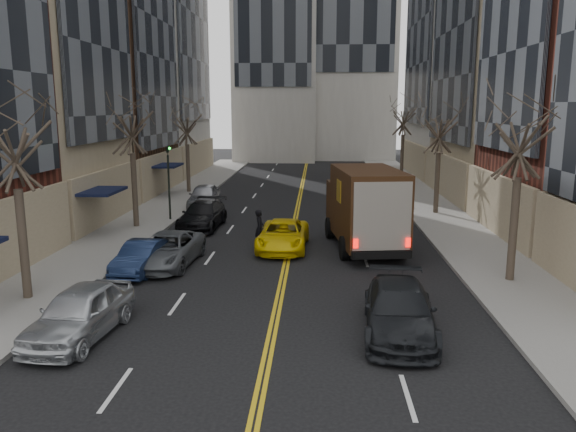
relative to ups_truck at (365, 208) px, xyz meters
name	(u,v)px	position (x,y,z in m)	size (l,w,h in m)	color
sidewalk_left	(166,205)	(-12.58, 10.90, -1.89)	(4.00, 66.00, 0.15)	slate
sidewalk_right	(432,208)	(5.42, 10.90, -1.89)	(4.00, 66.00, 0.15)	slate
tree_lf_near	(12,121)	(-12.38, -8.10, 4.27)	(3.20, 3.20, 8.41)	#382D23
tree_lf_mid	(130,109)	(-12.38, 3.90, 4.63)	(3.20, 3.20, 8.91)	#382D23
tree_lf_far	(186,116)	(-12.38, 16.90, 4.06)	(3.20, 3.20, 8.12)	#382D23
tree_rt_near	(523,114)	(5.22, -5.10, 4.49)	(3.20, 3.20, 8.71)	#382D23
tree_rt_mid	(440,116)	(5.22, 8.90, 4.20)	(3.20, 3.20, 8.32)	#382D23
tree_rt_far	(404,106)	(5.22, 23.90, 4.77)	(3.20, 3.20, 9.11)	#382D23
traffic_signal	(169,174)	(-10.98, 5.89, 0.85)	(0.29, 0.26, 4.70)	black
ups_truck	(365,208)	(0.00, 0.00, 0.00)	(3.63, 7.42, 3.91)	black
observer_sedan	(399,310)	(0.22, -10.31, -1.23)	(2.46, 5.23, 1.47)	black
taxi	(283,235)	(-3.88, -0.33, -1.29)	(2.26, 4.90, 1.36)	yellow
pedestrian	(260,228)	(-5.06, 0.30, -1.07)	(0.66, 0.43, 1.80)	black
parked_lf_a	(80,313)	(-9.21, -11.10, -1.19)	(1.83, 4.54, 1.55)	#B9BDC1
parked_lf_b	(141,257)	(-9.48, -4.38, -1.33)	(1.34, 3.85, 1.27)	#13203E
parked_lf_c	(167,250)	(-8.68, -3.38, -1.27)	(2.31, 5.00, 1.39)	#52555A
parked_lf_d	(203,215)	(-8.68, 4.21, -1.24)	(2.05, 5.04, 1.46)	black
parked_lf_e	(204,196)	(-9.88, 10.66, -1.18)	(1.86, 4.62, 1.57)	#94959B
parked_rt_a	(378,203)	(1.57, 8.87, -1.28)	(1.47, 4.20, 1.39)	#4E4F56
parked_rt_b	(388,194)	(2.72, 12.75, -1.26)	(2.36, 5.12, 1.42)	#B1B2B9
parked_rt_c	(365,184)	(1.52, 18.30, -1.33)	(1.78, 4.39, 1.27)	black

